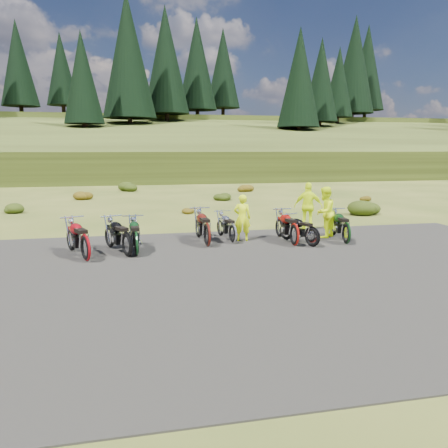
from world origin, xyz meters
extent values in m
plane|color=#3A4A18|center=(0.00, 0.00, 0.00)|extent=(300.00, 300.00, 0.00)
cube|color=black|center=(0.00, -2.00, 0.00)|extent=(20.00, 12.00, 0.04)
cube|color=#2E3812|center=(0.00, 110.00, 0.00)|extent=(300.00, 90.00, 9.17)
cylinder|color=black|center=(-21.00, 69.00, 9.48)|extent=(0.70, 0.70, 2.20)
cone|color=black|center=(-21.00, 69.00, 17.38)|extent=(6.16, 6.16, 14.00)
cylinder|color=black|center=(-15.00, 75.00, 10.27)|extent=(0.70, 0.70, 2.20)
cone|color=black|center=(-15.00, 75.00, 17.67)|extent=(5.72, 5.72, 13.00)
cylinder|color=black|center=(-9.00, 50.00, 5.69)|extent=(0.70, 0.70, 2.20)
cone|color=black|center=(-9.00, 50.00, 12.59)|extent=(5.28, 5.28, 12.00)
cylinder|color=black|center=(-3.00, 56.00, 6.88)|extent=(0.70, 0.70, 2.20)
cone|color=black|center=(-3.00, 56.00, 16.78)|extent=(7.92, 7.92, 18.00)
cylinder|color=black|center=(3.00, 62.00, 8.08)|extent=(0.70, 0.70, 2.20)
cone|color=black|center=(3.00, 62.00, 17.48)|extent=(7.48, 7.48, 17.00)
cylinder|color=black|center=(9.00, 68.00, 9.28)|extent=(0.70, 0.70, 2.20)
cone|color=black|center=(9.00, 68.00, 18.18)|extent=(7.04, 7.04, 16.00)
cylinder|color=black|center=(15.00, 74.00, 10.27)|extent=(0.70, 0.70, 2.20)
cone|color=black|center=(15.00, 74.00, 18.67)|extent=(6.60, 6.60, 15.00)
cylinder|color=black|center=(21.00, 49.00, 5.49)|extent=(0.70, 0.70, 2.20)
cone|color=black|center=(21.00, 49.00, 13.39)|extent=(6.16, 6.16, 14.00)
cylinder|color=black|center=(27.00, 55.00, 6.68)|extent=(0.70, 0.70, 2.20)
cone|color=black|center=(27.00, 55.00, 14.08)|extent=(5.72, 5.72, 13.00)
cylinder|color=black|center=(33.00, 61.00, 7.88)|extent=(0.70, 0.70, 2.20)
cone|color=black|center=(33.00, 61.00, 14.78)|extent=(5.28, 5.28, 12.00)
cylinder|color=black|center=(39.00, 67.00, 9.08)|extent=(0.70, 0.70, 2.20)
cone|color=black|center=(39.00, 67.00, 18.98)|extent=(7.92, 7.92, 18.00)
cylinder|color=black|center=(45.00, 73.00, 10.27)|extent=(0.70, 0.70, 2.20)
cone|color=black|center=(45.00, 73.00, 19.67)|extent=(7.48, 7.48, 17.00)
ellipsoid|color=#22360D|center=(-9.10, 11.30, 0.31)|extent=(1.03, 1.03, 0.61)
ellipsoid|color=#5E380B|center=(-6.20, 16.60, 0.38)|extent=(1.30, 1.30, 0.77)
ellipsoid|color=#22360D|center=(-3.30, 21.90, 0.46)|extent=(1.56, 1.56, 0.92)
ellipsoid|color=#5E380B|center=(-0.40, 9.20, 0.23)|extent=(0.77, 0.77, 0.45)
ellipsoid|color=#22360D|center=(2.50, 14.50, 0.31)|extent=(1.03, 1.03, 0.61)
ellipsoid|color=#5E380B|center=(5.40, 19.80, 0.38)|extent=(1.30, 1.30, 0.77)
ellipsoid|color=#22360D|center=(8.30, 7.10, 0.46)|extent=(1.56, 1.56, 0.92)
ellipsoid|color=#5E380B|center=(11.20, 12.40, 0.23)|extent=(0.77, 0.77, 0.45)
imported|color=#D9F30C|center=(0.70, 2.10, 0.82)|extent=(0.68, 0.53, 1.65)
imported|color=#D9F30C|center=(3.79, 2.07, 0.93)|extent=(1.15, 1.12, 1.86)
imported|color=#D9F30C|center=(3.80, 3.61, 0.95)|extent=(1.20, 0.92, 1.90)
camera|label=1|loc=(-3.06, -12.60, 3.24)|focal=35.00mm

